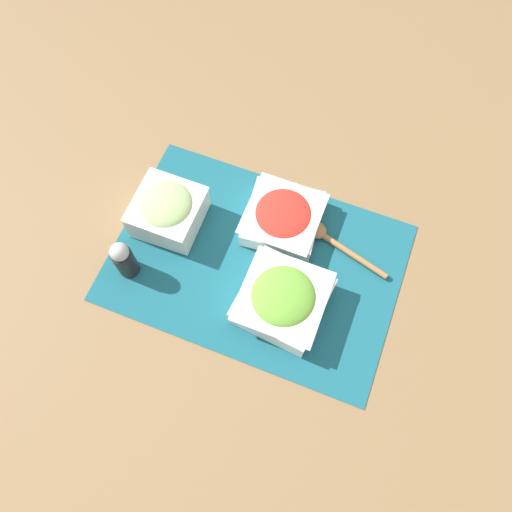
{
  "coord_description": "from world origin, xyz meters",
  "views": [
    {
      "loc": [
        0.14,
        -0.35,
        0.93
      ],
      "look_at": [
        0.0,
        0.0,
        0.03
      ],
      "focal_mm": 35.0,
      "sensor_mm": 36.0,
      "label": 1
    }
  ],
  "objects_px": {
    "tomato_bowl": "(283,217)",
    "lettuce_bowl": "(283,299)",
    "cucumber_bowl": "(168,210)",
    "pepper_shaker": "(124,259)",
    "wooden_spoon": "(329,238)"
  },
  "relations": [
    {
      "from": "pepper_shaker",
      "to": "tomato_bowl",
      "type": "bearing_deg",
      "value": 39.68
    },
    {
      "from": "tomato_bowl",
      "to": "cucumber_bowl",
      "type": "height_order",
      "value": "cucumber_bowl"
    },
    {
      "from": "tomato_bowl",
      "to": "lettuce_bowl",
      "type": "bearing_deg",
      "value": -70.16
    },
    {
      "from": "tomato_bowl",
      "to": "wooden_spoon",
      "type": "distance_m",
      "value": 0.1
    },
    {
      "from": "lettuce_bowl",
      "to": "pepper_shaker",
      "type": "relative_size",
      "value": 1.63
    },
    {
      "from": "wooden_spoon",
      "to": "pepper_shaker",
      "type": "height_order",
      "value": "pepper_shaker"
    },
    {
      "from": "lettuce_bowl",
      "to": "cucumber_bowl",
      "type": "xyz_separation_m",
      "value": [
        -0.28,
        0.09,
        0.01
      ]
    },
    {
      "from": "wooden_spoon",
      "to": "lettuce_bowl",
      "type": "bearing_deg",
      "value": -103.86
    },
    {
      "from": "pepper_shaker",
      "to": "lettuce_bowl",
      "type": "bearing_deg",
      "value": 7.16
    },
    {
      "from": "cucumber_bowl",
      "to": "pepper_shaker",
      "type": "xyz_separation_m",
      "value": [
        -0.03,
        -0.13,
        0.01
      ]
    },
    {
      "from": "cucumber_bowl",
      "to": "wooden_spoon",
      "type": "distance_m",
      "value": 0.33
    },
    {
      "from": "lettuce_bowl",
      "to": "tomato_bowl",
      "type": "bearing_deg",
      "value": 109.84
    },
    {
      "from": "pepper_shaker",
      "to": "wooden_spoon",
      "type": "bearing_deg",
      "value": 30.18
    },
    {
      "from": "lettuce_bowl",
      "to": "wooden_spoon",
      "type": "xyz_separation_m",
      "value": [
        0.04,
        0.16,
        -0.03
      ]
    },
    {
      "from": "tomato_bowl",
      "to": "pepper_shaker",
      "type": "distance_m",
      "value": 0.32
    }
  ]
}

